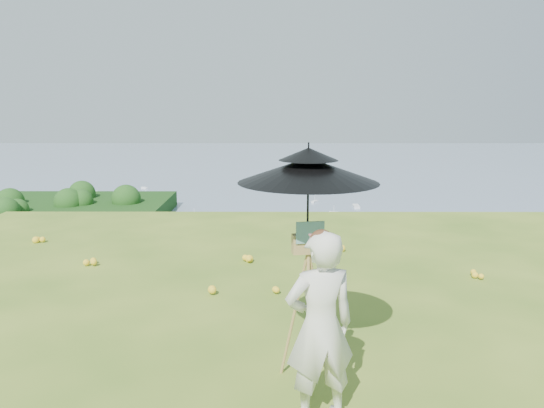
# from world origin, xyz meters

# --- Properties ---
(ground) EXTENTS (14.00, 14.00, 0.00)m
(ground) POSITION_xyz_m (0.00, 0.00, 0.00)
(ground) COLOR #4D6F1F
(ground) RESTS_ON ground
(shoreline_tier) EXTENTS (170.00, 28.00, 8.00)m
(shoreline_tier) POSITION_xyz_m (0.00, 75.00, -36.00)
(shoreline_tier) COLOR gray
(shoreline_tier) RESTS_ON bay_water
(bay_water) EXTENTS (700.00, 700.00, 0.00)m
(bay_water) POSITION_xyz_m (0.00, 240.00, -34.00)
(bay_water) COLOR slate
(bay_water) RESTS_ON ground
(peninsula) EXTENTS (90.00, 60.00, 12.00)m
(peninsula) POSITION_xyz_m (-75.00, 155.00, -29.00)
(peninsula) COLOR #113A0F
(peninsula) RESTS_ON bay_water
(slope_trees) EXTENTS (110.00, 50.00, 6.00)m
(slope_trees) POSITION_xyz_m (0.00, 35.00, -15.00)
(slope_trees) COLOR #164715
(slope_trees) RESTS_ON forest_slope
(harbor_town) EXTENTS (110.00, 22.00, 5.00)m
(harbor_town) POSITION_xyz_m (0.00, 75.00, -29.50)
(harbor_town) COLOR silver
(harbor_town) RESTS_ON shoreline_tier
(moored_boats) EXTENTS (140.00, 140.00, 0.70)m
(moored_boats) POSITION_xyz_m (-12.50, 161.00, -33.65)
(moored_boats) COLOR white
(moored_boats) RESTS_ON bay_water
(wildflowers) EXTENTS (10.00, 10.50, 0.12)m
(wildflowers) POSITION_xyz_m (0.00, 0.25, 0.06)
(wildflowers) COLOR yellow
(wildflowers) RESTS_ON ground
(painter) EXTENTS (0.69, 0.54, 1.66)m
(painter) POSITION_xyz_m (-0.04, -1.57, 0.83)
(painter) COLOR silver
(painter) RESTS_ON ground
(field_easel) EXTENTS (0.70, 0.70, 1.60)m
(field_easel) POSITION_xyz_m (-0.11, -0.96, 0.80)
(field_easel) COLOR #AC8548
(field_easel) RESTS_ON ground
(sun_umbrella) EXTENTS (1.49, 1.49, 0.99)m
(sun_umbrella) POSITION_xyz_m (-0.12, -0.94, 1.81)
(sun_umbrella) COLOR black
(sun_umbrella) RESTS_ON field_easel
(painter_cap) EXTENTS (0.26, 0.28, 0.10)m
(painter_cap) POSITION_xyz_m (-0.04, -1.57, 1.61)
(painter_cap) COLOR #D07372
(painter_cap) RESTS_ON painter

